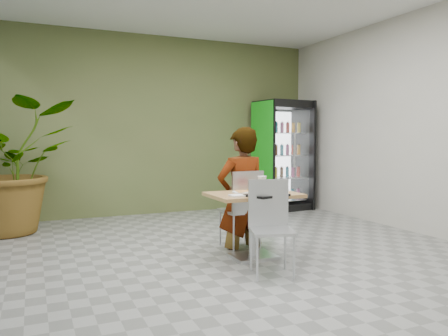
# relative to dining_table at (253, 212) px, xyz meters

# --- Properties ---
(ground) EXTENTS (7.00, 7.00, 0.00)m
(ground) POSITION_rel_dining_table_xyz_m (-0.21, -0.15, -0.54)
(ground) COLOR gray
(ground) RESTS_ON ground
(room_envelope) EXTENTS (6.00, 7.00, 3.20)m
(room_envelope) POSITION_rel_dining_table_xyz_m (-0.21, -0.15, 1.06)
(room_envelope) COLOR beige
(room_envelope) RESTS_ON ground
(dining_table) EXTENTS (0.99, 0.69, 0.75)m
(dining_table) POSITION_rel_dining_table_xyz_m (0.00, 0.00, 0.00)
(dining_table) COLOR tan
(dining_table) RESTS_ON ground
(chair_far) EXTENTS (0.45, 0.46, 0.97)m
(chair_far) POSITION_rel_dining_table_xyz_m (0.09, 0.42, 0.03)
(chair_far) COLOR #BABDBF
(chair_far) RESTS_ON ground
(chair_near) EXTENTS (0.53, 0.53, 0.95)m
(chair_near) POSITION_rel_dining_table_xyz_m (-0.09, -0.53, 0.02)
(chair_near) COLOR #BABDBF
(chair_near) RESTS_ON ground
(seated_woman) EXTENTS (0.69, 0.47, 1.81)m
(seated_woman) POSITION_rel_dining_table_xyz_m (0.08, 0.48, 0.07)
(seated_woman) COLOR black
(seated_woman) RESTS_ON ground
(pizza_plate) EXTENTS (0.33, 0.26, 0.03)m
(pizza_plate) POSITION_rel_dining_table_xyz_m (-0.09, 0.09, 0.23)
(pizza_plate) COLOR white
(pizza_plate) RESTS_ON dining_table
(soda_cup) EXTENTS (0.10, 0.10, 0.18)m
(soda_cup) POSITION_rel_dining_table_xyz_m (0.15, 0.07, 0.30)
(soda_cup) COLOR white
(soda_cup) RESTS_ON dining_table
(napkin_stack) EXTENTS (0.16, 0.16, 0.02)m
(napkin_stack) POSITION_rel_dining_table_xyz_m (-0.29, -0.19, 0.22)
(napkin_stack) COLOR white
(napkin_stack) RESTS_ON dining_table
(cafeteria_tray) EXTENTS (0.49, 0.41, 0.02)m
(cafeteria_tray) POSITION_rel_dining_table_xyz_m (0.01, -0.30, 0.23)
(cafeteria_tray) COLOR black
(cafeteria_tray) RESTS_ON dining_table
(beverage_fridge) EXTENTS (1.01, 0.81, 2.07)m
(beverage_fridge) POSITION_rel_dining_table_xyz_m (2.12, 2.83, 0.50)
(beverage_fridge) COLOR black
(beverage_fridge) RESTS_ON ground
(potted_plant) EXTENTS (2.19, 2.06, 1.93)m
(potted_plant) POSITION_rel_dining_table_xyz_m (-2.59, 2.59, 0.43)
(potted_plant) COLOR #3B6D2B
(potted_plant) RESTS_ON ground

